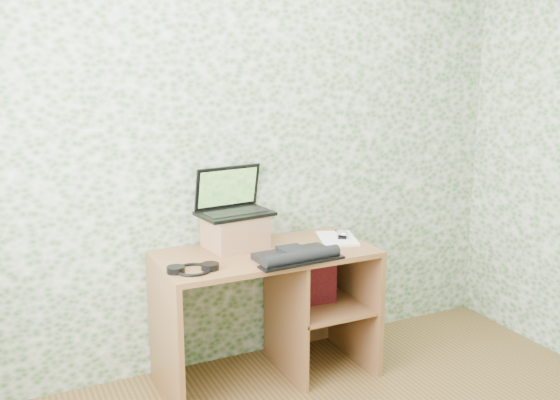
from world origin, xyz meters
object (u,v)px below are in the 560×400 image
laptop (232,203)px  riser (235,231)px  desk (276,293)px  notepad (337,238)px  keyboard (296,255)px

laptop → riser: bearing=-97.1°
riser → laptop: laptop is taller
riser → desk: bearing=-29.9°
desk → riser: riser is taller
riser → notepad: bearing=-11.0°
riser → keyboard: bearing=-58.8°
riser → laptop: (0.00, 0.04, 0.16)m
desk → keyboard: (0.01, -0.23, 0.29)m
desk → keyboard: 0.37m
riser → keyboard: (0.21, -0.35, -0.07)m
desk → laptop: (-0.20, 0.16, 0.52)m
notepad → riser: bearing=-171.8°
laptop → keyboard: laptop is taller
notepad → laptop: bearing=-175.6°
desk → notepad: 0.48m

